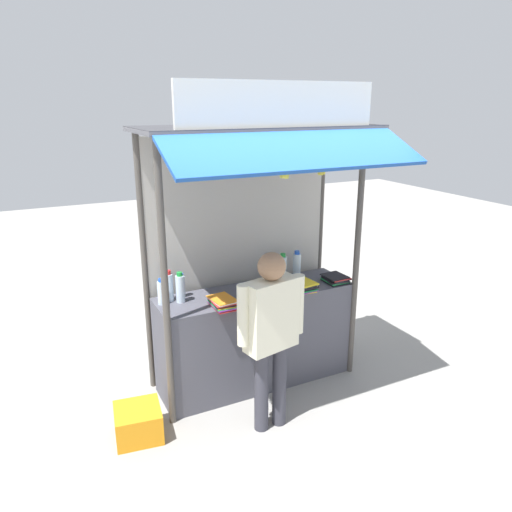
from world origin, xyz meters
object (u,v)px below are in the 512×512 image
magazine_stack_far_right (301,285)px  banana_bunch_inner_left (343,161)px  banana_bunch_inner_right (321,168)px  vendor_person (271,326)px  water_bottle_center (180,288)px  banana_bunch_rightmost (285,169)px  water_bottle_left (182,286)px  water_bottle_rear_center (169,287)px  water_bottle_right (283,268)px  magazine_stack_mid_right (336,279)px  water_bottle_mid_left (161,292)px  plastic_crate (138,423)px  magazine_stack_front_left (274,291)px  magazine_stack_back_right (223,302)px  water_bottle_back_left (297,265)px

magazine_stack_far_right → banana_bunch_inner_left: bearing=-42.3°
banana_bunch_inner_right → vendor_person: banana_bunch_inner_right is taller
water_bottle_center → banana_bunch_rightmost: banana_bunch_rightmost is taller
water_bottle_left → water_bottle_rear_center: water_bottle_rear_center is taller
water_bottle_left → vendor_person: size_ratio=0.14×
water_bottle_right → magazine_stack_far_right: (0.04, -0.28, -0.09)m
magazine_stack_mid_right → banana_bunch_inner_right: bearing=-148.4°
water_bottle_mid_left → magazine_stack_mid_right: 1.73m
water_bottle_right → water_bottle_mid_left: bearing=-177.9°
plastic_crate → magazine_stack_front_left: bearing=7.1°
water_bottle_left → vendor_person: 1.01m
magazine_stack_back_right → water_bottle_back_left: bearing=20.1°
water_bottle_mid_left → banana_bunch_rightmost: 1.53m
water_bottle_mid_left → water_bottle_center: (0.17, -0.02, 0.02)m
water_bottle_rear_center → magazine_stack_back_right: (0.38, -0.35, -0.09)m
magazine_stack_far_right → plastic_crate: 1.91m
banana_bunch_inner_right → banana_bunch_inner_left: (0.23, 0.00, 0.04)m
magazine_stack_far_right → vendor_person: 0.84m
plastic_crate → magazine_stack_far_right: bearing=6.6°
magazine_stack_front_left → vendor_person: vendor_person is taller
magazine_stack_far_right → water_bottle_center: bearing=169.6°
water_bottle_rear_center → magazine_stack_far_right: (1.22, -0.29, -0.09)m
water_bottle_right → banana_bunch_rightmost: size_ratio=1.00×
water_bottle_rear_center → magazine_stack_front_left: (0.91, -0.31, -0.10)m
banana_bunch_inner_right → plastic_crate: banana_bunch_inner_right is taller
water_bottle_right → vendor_person: vendor_person is taller
magazine_stack_back_right → vendor_person: (0.21, -0.50, -0.06)m
vendor_person → magazine_stack_back_right: bearing=101.5°
water_bottle_left → magazine_stack_front_left: (0.78, -0.35, -0.07)m
magazine_stack_back_right → plastic_crate: bearing=-171.2°
banana_bunch_inner_left → vendor_person: (-0.88, -0.33, -1.25)m
banana_bunch_inner_left → water_bottle_right: bearing=120.3°
magazine_stack_back_right → banana_bunch_inner_right: bearing=-11.1°
water_bottle_mid_left → water_bottle_left: 0.23m
water_bottle_rear_center → water_bottle_back_left: same height
magazine_stack_front_left → banana_bunch_rightmost: 1.18m
water_bottle_center → water_bottle_rear_center: water_bottle_rear_center is taller
magazine_stack_mid_right → vendor_person: size_ratio=0.16×
water_bottle_center → water_bottle_right: bearing=3.7°
water_bottle_back_left → banana_bunch_inner_right: banana_bunch_inner_right is taller
magazine_stack_front_left → banana_bunch_inner_left: bearing=-20.2°
magazine_stack_back_right → water_bottle_mid_left: bearing=147.6°
water_bottle_center → water_bottle_mid_left: bearing=171.5°
banana_bunch_rightmost → plastic_crate: bearing=178.4°
magazine_stack_far_right → banana_bunch_rightmost: (-0.33, -0.23, 1.16)m
water_bottle_right → banana_bunch_inner_left: bearing=-59.7°
water_bottle_center → banana_bunch_inner_right: size_ratio=1.02×
magazine_stack_back_right → banana_bunch_rightmost: 1.28m
water_bottle_mid_left → banana_bunch_rightmost: banana_bunch_rightmost is taller
water_bottle_back_left → magazine_stack_back_right: 1.03m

